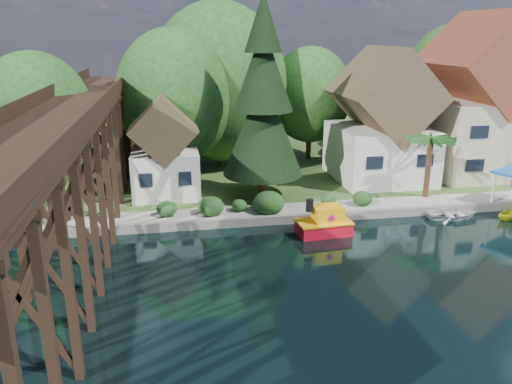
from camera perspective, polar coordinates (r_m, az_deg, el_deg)
ground at (r=28.34m, az=13.08°, el=-8.95°), size 140.00×140.00×0.00m
bank at (r=59.43m, az=0.59°, el=5.79°), size 140.00×52.00×0.50m
seawall at (r=36.47m, az=14.18°, el=-2.38°), size 60.00×0.40×0.62m
promenade at (r=38.33m, az=16.18°, el=-1.22°), size 50.00×2.60×0.06m
trestle_bridge at (r=29.81m, az=-20.25°, el=2.73°), size 4.12×44.18×9.30m
house_left at (r=43.53m, az=14.13°, el=7.43°), size 7.64×8.64×11.02m
house_center at (r=48.08m, az=24.01°, el=8.92°), size 8.65×9.18×13.89m
shed at (r=38.71m, az=-10.38°, el=4.46°), size 5.09×5.40×7.85m
bg_trees at (r=46.21m, az=4.73°, el=11.16°), size 49.90×13.30×10.57m
shrubs at (r=34.86m, az=0.40°, el=-1.15°), size 15.76×2.47×1.70m
conifer at (r=36.81m, az=0.81°, el=10.08°), size 6.01×6.01×14.79m
palm_tree at (r=39.30m, az=19.37°, el=5.49°), size 4.31×4.31×4.99m
tugboat at (r=32.64m, az=7.82°, el=-3.55°), size 3.64×2.21×2.52m
boat_white_a at (r=37.91m, az=21.55°, el=-2.22°), size 3.83×2.84×0.76m
boat_yellow at (r=39.16m, az=26.98°, el=-2.01°), size 2.69×2.49×1.17m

